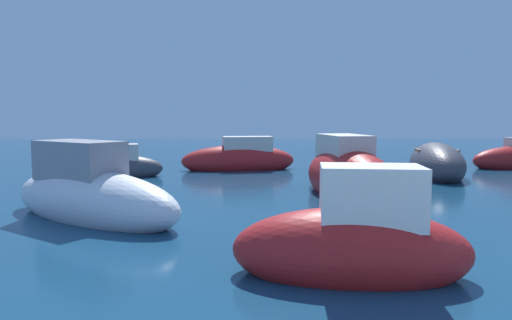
{
  "coord_description": "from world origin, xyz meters",
  "views": [
    {
      "loc": [
        -6.59,
        -4.39,
        2.2
      ],
      "look_at": [
        -6.2,
        11.6,
        0.67
      ],
      "focal_mm": 32.12,
      "sensor_mm": 36.0,
      "label": 1
    }
  ],
  "objects_px": {
    "moored_boat_2": "(114,167)",
    "moored_boat_5": "(239,159)",
    "moored_boat_4": "(353,244)",
    "moored_boat_7": "(348,175)",
    "moored_boat_0": "(436,164)",
    "moored_boat_1": "(90,195)"
  },
  "relations": [
    {
      "from": "moored_boat_1",
      "to": "moored_boat_4",
      "type": "distance_m",
      "value": 6.11
    },
    {
      "from": "moored_boat_0",
      "to": "moored_boat_2",
      "type": "relative_size",
      "value": 1.29
    },
    {
      "from": "moored_boat_1",
      "to": "moored_boat_0",
      "type": "bearing_deg",
      "value": 68.35
    },
    {
      "from": "moored_boat_2",
      "to": "moored_boat_4",
      "type": "xyz_separation_m",
      "value": [
        6.23,
        -10.41,
        0.09
      ]
    },
    {
      "from": "moored_boat_0",
      "to": "moored_boat_1",
      "type": "distance_m",
      "value": 12.4
    },
    {
      "from": "moored_boat_1",
      "to": "moored_boat_2",
      "type": "xyz_separation_m",
      "value": [
        -1.39,
        6.68,
        -0.14
      ]
    },
    {
      "from": "moored_boat_0",
      "to": "moored_boat_4",
      "type": "xyz_separation_m",
      "value": [
        -5.57,
        -10.48,
        0.01
      ]
    },
    {
      "from": "moored_boat_4",
      "to": "moored_boat_5",
      "type": "xyz_separation_m",
      "value": [
        -1.72,
        12.76,
        -0.01
      ]
    },
    {
      "from": "moored_boat_0",
      "to": "moored_boat_7",
      "type": "xyz_separation_m",
      "value": [
        -4.14,
        -3.8,
        0.1
      ]
    },
    {
      "from": "moored_boat_2",
      "to": "moored_boat_4",
      "type": "bearing_deg",
      "value": 105.54
    },
    {
      "from": "moored_boat_5",
      "to": "moored_boat_2",
      "type": "bearing_deg",
      "value": 19.3
    },
    {
      "from": "moored_boat_1",
      "to": "moored_boat_4",
      "type": "bearing_deg",
      "value": -2.25
    },
    {
      "from": "moored_boat_0",
      "to": "moored_boat_4",
      "type": "bearing_deg",
      "value": -16.07
    },
    {
      "from": "moored_boat_7",
      "to": "moored_boat_0",
      "type": "bearing_deg",
      "value": 123.95
    },
    {
      "from": "moored_boat_5",
      "to": "moored_boat_7",
      "type": "relative_size",
      "value": 1.0
    },
    {
      "from": "moored_boat_1",
      "to": "moored_boat_5",
      "type": "distance_m",
      "value": 9.56
    },
    {
      "from": "moored_boat_2",
      "to": "moored_boat_4",
      "type": "relative_size",
      "value": 1.09
    },
    {
      "from": "moored_boat_4",
      "to": "moored_boat_0",
      "type": "bearing_deg",
      "value": -110.51
    },
    {
      "from": "moored_boat_5",
      "to": "moored_boat_7",
      "type": "xyz_separation_m",
      "value": [
        3.14,
        -6.09,
        0.11
      ]
    },
    {
      "from": "moored_boat_4",
      "to": "moored_boat_7",
      "type": "distance_m",
      "value": 6.83
    },
    {
      "from": "moored_boat_2",
      "to": "moored_boat_5",
      "type": "relative_size",
      "value": 0.77
    },
    {
      "from": "moored_boat_4",
      "to": "moored_boat_5",
      "type": "relative_size",
      "value": 0.71
    }
  ]
}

